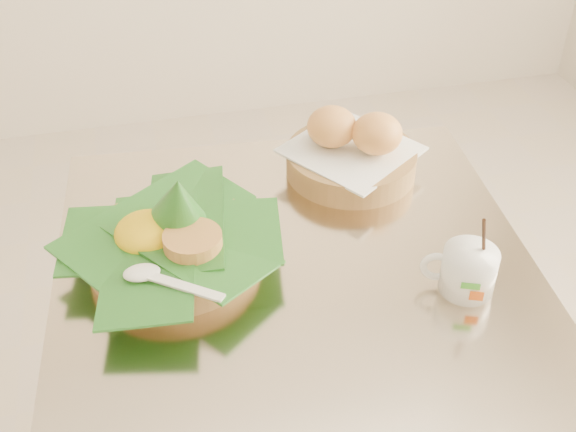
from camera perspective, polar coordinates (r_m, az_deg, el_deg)
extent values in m
cylinder|color=gray|center=(1.34, 0.52, -16.04)|extent=(0.07, 0.07, 0.69)
cube|color=beige|center=(1.07, 0.63, -4.45)|extent=(0.75, 0.75, 0.03)
cylinder|color=#9D7C43|center=(1.07, -9.03, -2.50)|extent=(0.25, 0.25, 0.04)
cone|color=#215618|center=(1.03, -8.73, 0.97)|extent=(0.12, 0.14, 0.13)
ellipsoid|color=yellow|center=(1.07, -11.09, -1.33)|extent=(0.09, 0.09, 0.05)
cylinder|color=#CC9347|center=(1.02, -7.54, -1.99)|extent=(0.08, 0.08, 0.02)
cylinder|color=#9D7C43|center=(1.25, 5.00, 4.34)|extent=(0.22, 0.22, 0.04)
cube|color=white|center=(1.24, 5.05, 5.25)|extent=(0.26, 0.26, 0.01)
ellipsoid|color=orange|center=(1.23, 3.48, 7.07)|extent=(0.08, 0.08, 0.07)
ellipsoid|color=orange|center=(1.21, 7.05, 6.48)|extent=(0.08, 0.08, 0.07)
cylinder|color=white|center=(1.03, 14.08, -4.21)|extent=(0.08, 0.08, 0.07)
torus|color=white|center=(1.03, 11.68, -3.95)|extent=(0.05, 0.03, 0.05)
cylinder|color=#4E2E16|center=(1.01, 14.32, -2.97)|extent=(0.07, 0.07, 0.01)
cylinder|color=black|center=(1.01, 15.21, -1.96)|extent=(0.03, 0.03, 0.10)
cube|color=green|center=(1.00, 14.23, -5.41)|extent=(0.02, 0.01, 0.01)
cube|color=orange|center=(1.01, 14.67, -6.15)|extent=(0.02, 0.01, 0.02)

